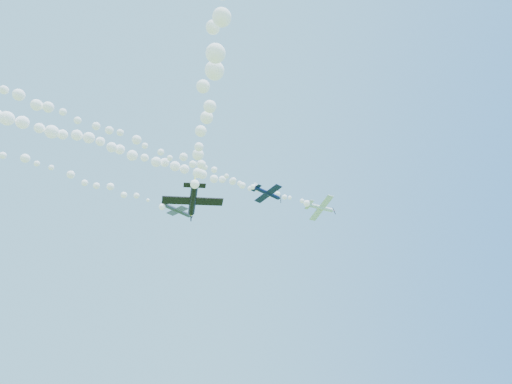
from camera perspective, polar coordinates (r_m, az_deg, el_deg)
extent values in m
cylinder|color=white|center=(96.02, 8.54, -2.05)|extent=(5.96, 4.34, 1.24)
cone|color=white|center=(98.01, 10.21, -2.45)|extent=(1.15, 1.15, 0.91)
cone|color=red|center=(98.29, 10.43, -2.51)|extent=(0.45, 0.44, 0.32)
cube|color=black|center=(98.22, 10.37, -2.49)|extent=(0.36, 0.68, 2.02)
cube|color=white|center=(96.08, 8.69, -2.14)|extent=(3.70, 7.89, 2.48)
cube|color=white|center=(94.46, 7.10, -1.68)|extent=(1.64, 2.88, 0.92)
cube|color=red|center=(94.82, 6.96, -1.42)|extent=(1.17, 0.72, 1.32)
sphere|color=black|center=(96.80, 8.91, -1.99)|extent=(1.05, 1.14, 1.01)
cylinder|color=#0D1539|center=(81.82, 1.47, -0.12)|extent=(5.47, 3.16, 1.02)
cone|color=#0D1539|center=(83.37, 3.15, -0.87)|extent=(0.95, 0.98, 0.78)
cone|color=white|center=(83.59, 3.38, -0.97)|extent=(0.38, 0.36, 0.28)
cube|color=black|center=(83.53, 3.32, -0.94)|extent=(0.15, 0.19, 1.79)
cube|color=#0D1539|center=(81.87, 1.60, -0.25)|extent=(4.22, 6.92, 0.27)
cube|color=#0D1539|center=(80.63, 0.03, 0.54)|extent=(1.76, 2.56, 0.14)
cube|color=white|center=(80.90, 0.00, 0.86)|extent=(0.88, 0.48, 1.17)
sphere|color=black|center=(82.42, 1.92, -0.12)|extent=(0.92, 0.92, 0.71)
cylinder|color=#363D4E|center=(81.51, -10.60, -2.35)|extent=(5.85, 1.86, 1.36)
cone|color=#363D4E|center=(82.51, -8.72, -3.20)|extent=(0.86, 0.91, 0.84)
cone|color=navy|center=(82.66, -8.46, -3.32)|extent=(0.35, 0.33, 0.30)
cube|color=black|center=(82.62, -8.53, -3.29)|extent=(0.45, 0.49, 1.79)
cube|color=#363D4E|center=(81.55, -10.48, -2.49)|extent=(4.10, 6.91, 2.07)
cube|color=#363D4E|center=(80.78, -12.19, -1.60)|extent=(1.72, 2.57, 0.79)
cube|color=navy|center=(80.93, -12.12, -1.25)|extent=(1.08, 0.68, 1.22)
sphere|color=black|center=(81.88, -10.03, -2.35)|extent=(1.02, 1.04, 0.91)
cylinder|color=black|center=(59.57, -8.40, -0.93)|extent=(1.44, 6.86, 1.40)
cone|color=black|center=(62.58, -8.65, -2.87)|extent=(0.96, 0.91, 0.96)
cone|color=yellow|center=(63.01, -8.68, -3.12)|extent=(0.34, 0.38, 0.34)
cube|color=black|center=(62.89, -8.67, -3.06)|extent=(0.32, 0.20, 2.15)
cube|color=black|center=(59.72, -8.42, -1.19)|extent=(8.34, 1.71, 0.91)
cube|color=black|center=(57.16, -8.18, 0.88)|extent=(2.93, 0.97, 0.38)
cube|color=yellow|center=(57.47, -8.17, 1.43)|extent=(0.21, 1.16, 1.43)
sphere|color=black|center=(60.60, -8.47, -1.12)|extent=(0.87, 0.87, 0.92)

